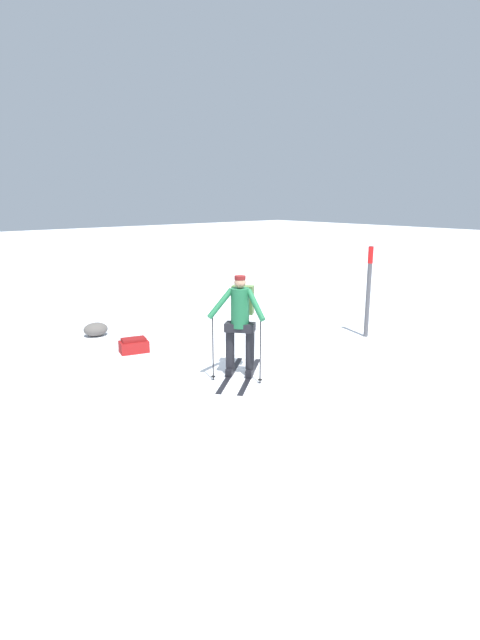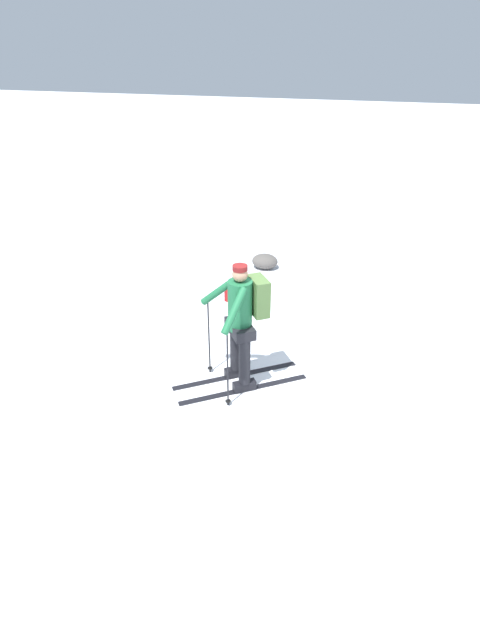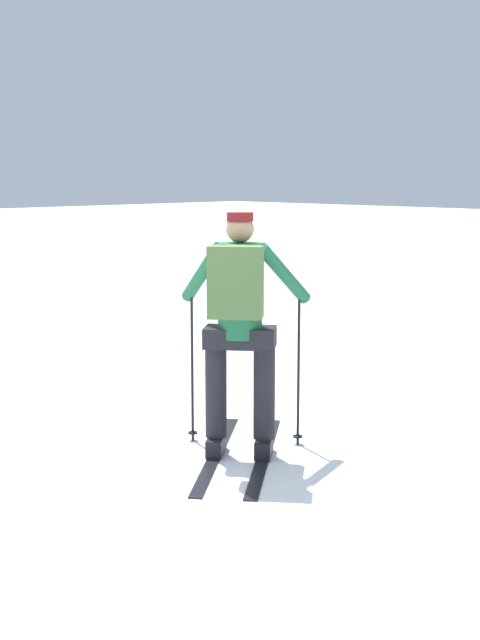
% 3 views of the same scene
% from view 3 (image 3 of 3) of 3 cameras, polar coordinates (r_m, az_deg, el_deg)
% --- Properties ---
extents(ground_plane, '(80.00, 80.00, 0.00)m').
position_cam_3_polar(ground_plane, '(5.91, -5.03, -10.01)').
color(ground_plane, white).
extents(skier, '(1.66, 1.43, 1.70)m').
position_cam_3_polar(skier, '(6.07, -0.04, 0.05)').
color(skier, black).
rests_on(skier, ground_plane).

